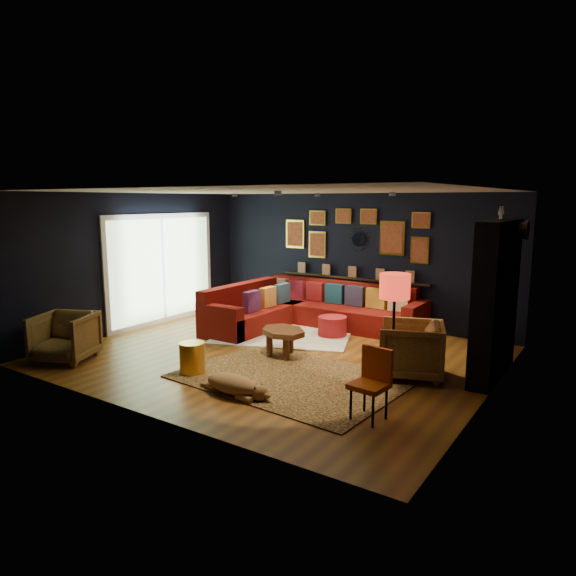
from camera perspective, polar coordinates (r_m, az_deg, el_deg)
The scene contains 20 objects.
floor at distance 8.33m, azimuth -1.32°, elevation -7.47°, with size 6.50×6.50×0.00m, color brown.
room_walls at distance 8.01m, azimuth -1.36°, elevation 3.48°, with size 6.50×6.50×6.50m.
sectional at distance 10.04m, azimuth 1.73°, elevation -2.59°, with size 3.41×2.69×0.86m.
ledge at distance 10.39m, azimuth 7.18°, elevation 1.11°, with size 3.20×0.12×0.04m, color black.
gallery_wall at distance 10.33m, azimuth 7.31°, elevation 6.01°, with size 3.15×0.04×1.02m.
sunburst_mirror at distance 10.29m, azimuth 7.87°, elevation 5.39°, with size 0.47×0.16×0.47m.
fireplace at distance 7.70m, azimuth 22.00°, elevation -1.79°, with size 0.31×1.60×2.20m.
deer_head at distance 8.05m, azimuth 23.53°, elevation 5.99°, with size 0.50×0.28×0.45m.
sliding_door at distance 10.64m, azimuth -13.77°, elevation 2.09°, with size 0.06×2.80×2.20m.
ceiling_spots at distance 8.63m, azimuth 1.72°, elevation 10.36°, with size 3.30×2.50×0.06m.
shag_rug at distance 9.47m, azimuth -0.51°, elevation -5.24°, with size 2.41×1.75×0.03m, color silver.
leopard_rug at distance 7.29m, azimuth 0.31°, elevation -9.97°, with size 3.00×2.15×0.02m, color #B18045.
coffee_table at distance 8.15m, azimuth -0.56°, elevation -5.17°, with size 1.02×0.92×0.42m.
pouf at distance 9.41m, azimuth 4.95°, elevation -4.20°, with size 0.52×0.52×0.34m, color #A31B22.
armchair_left at distance 8.66m, azimuth -23.57°, elevation -4.80°, with size 0.81×0.75×0.83m, color #BD8F40.
armchair_right at distance 7.44m, azimuth 13.52°, elevation -6.37°, with size 0.85×0.79×0.87m, color #BD8F40.
gold_stool at distance 7.55m, azimuth -10.60°, elevation -7.66°, with size 0.37×0.37×0.46m, color gold.
orange_chair at distance 5.97m, azimuth 9.36°, elevation -9.82°, with size 0.43×0.43×0.82m.
floor_lamp at distance 7.07m, azimuth 11.77°, elevation -0.39°, with size 0.41×0.41×1.49m.
dog at distance 6.70m, azimuth -6.19°, elevation -10.18°, with size 1.09×0.54×0.34m, color #9F6E45, non-canonical shape.
Camera 1 is at (4.58, -6.51, 2.47)m, focal length 32.00 mm.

